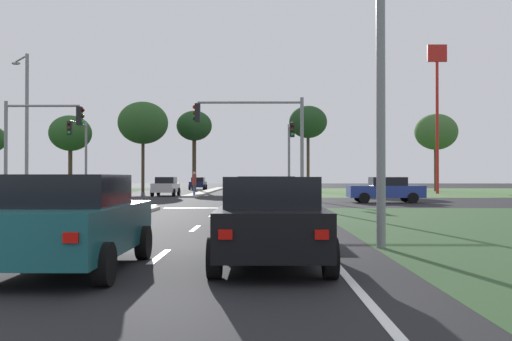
% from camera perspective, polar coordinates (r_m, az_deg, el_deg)
% --- Properties ---
extents(ground_plane, '(200.00, 200.00, 0.00)m').
position_cam_1_polar(ground_plane, '(35.70, -8.38, -3.17)').
color(ground_plane, black).
extents(grass_verge_far_right, '(35.00, 35.00, 0.01)m').
position_cam_1_polar(grass_verge_far_right, '(63.02, 19.02, -2.04)').
color(grass_verge_far_right, '#476B38').
rests_on(grass_verge_far_right, ground).
extents(median_island_near, '(1.20, 22.00, 0.14)m').
position_cam_1_polar(median_island_near, '(17.21, -18.23, -5.64)').
color(median_island_near, '#ADA89E').
rests_on(median_island_near, ground).
extents(median_island_far, '(1.20, 36.00, 0.14)m').
position_cam_1_polar(median_island_far, '(60.51, -4.72, -2.08)').
color(median_island_far, gray).
rests_on(median_island_far, ground).
extents(lane_dash_near, '(0.14, 2.00, 0.01)m').
position_cam_1_polar(lane_dash_near, '(11.35, -9.76, -8.60)').
color(lane_dash_near, silver).
rests_on(lane_dash_near, ground).
extents(lane_dash_second, '(0.14, 2.00, 0.01)m').
position_cam_1_polar(lane_dash_second, '(17.25, -6.19, -5.87)').
color(lane_dash_second, silver).
rests_on(lane_dash_second, ground).
extents(lane_dash_third, '(0.14, 2.00, 0.01)m').
position_cam_1_polar(lane_dash_third, '(23.20, -4.46, -4.53)').
color(lane_dash_third, silver).
rests_on(lane_dash_third, ground).
extents(lane_dash_fourth, '(0.14, 2.00, 0.01)m').
position_cam_1_polar(lane_dash_fourth, '(29.17, -3.44, -3.74)').
color(lane_dash_fourth, silver).
rests_on(lane_dash_fourth, ground).
extents(edge_line_right, '(0.14, 24.00, 0.01)m').
position_cam_1_polar(edge_line_right, '(17.36, 4.99, -5.84)').
color(edge_line_right, silver).
rests_on(edge_line_right, ground).
extents(stop_bar_near, '(6.40, 0.50, 0.01)m').
position_cam_1_polar(stop_bar_near, '(28.33, -2.95, -3.83)').
color(stop_bar_near, silver).
rests_on(stop_bar_near, ground).
extents(crosswalk_bar_near, '(0.70, 2.80, 0.01)m').
position_cam_1_polar(crosswalk_bar_near, '(32.35, -21.12, -3.39)').
color(crosswalk_bar_near, silver).
rests_on(crosswalk_bar_near, ground).
extents(crosswalk_bar_second, '(0.70, 2.80, 0.01)m').
position_cam_1_polar(crosswalk_bar_second, '(31.94, -19.20, -3.43)').
color(crosswalk_bar_second, silver).
rests_on(crosswalk_bar_second, ground).
extents(crosswalk_bar_third, '(0.70, 2.80, 0.01)m').
position_cam_1_polar(crosswalk_bar_third, '(31.57, -17.23, -3.47)').
color(crosswalk_bar_third, silver).
rests_on(crosswalk_bar_third, ground).
extents(crosswalk_bar_fourth, '(0.70, 2.80, 0.01)m').
position_cam_1_polar(crosswalk_bar_fourth, '(31.24, -15.22, -3.51)').
color(crosswalk_bar_fourth, silver).
rests_on(crosswalk_bar_fourth, ground).
extents(crosswalk_bar_fifth, '(0.70, 2.80, 0.01)m').
position_cam_1_polar(crosswalk_bar_fifth, '(30.95, -13.17, -3.54)').
color(crosswalk_bar_fifth, silver).
rests_on(crosswalk_bar_fifth, ground).
extents(crosswalk_bar_sixth, '(0.70, 2.80, 0.01)m').
position_cam_1_polar(crosswalk_bar_sixth, '(30.70, -11.08, -3.57)').
color(crosswalk_bar_sixth, silver).
rests_on(crosswalk_bar_sixth, ground).
extents(car_black_near, '(2.01, 4.25, 1.58)m').
position_cam_1_polar(car_black_near, '(10.04, 1.52, -5.06)').
color(car_black_near, black).
rests_on(car_black_near, ground).
extents(car_teal_second, '(2.06, 4.25, 1.61)m').
position_cam_1_polar(car_teal_second, '(9.92, -18.24, -4.98)').
color(car_teal_second, '#19565B').
rests_on(car_teal_second, ground).
extents(car_silver_third, '(1.96, 4.27, 1.56)m').
position_cam_1_polar(car_silver_third, '(47.18, -9.14, -1.59)').
color(car_silver_third, '#B7B7BC').
rests_on(car_silver_third, ground).
extents(car_red_fourth, '(2.04, 4.49, 1.59)m').
position_cam_1_polar(car_red_fourth, '(16.72, 1.01, -3.27)').
color(car_red_fourth, '#A31919').
rests_on(car_red_fourth, ground).
extents(car_maroon_fifth, '(4.34, 1.98, 1.52)m').
position_cam_1_polar(car_maroon_fifth, '(35.32, -17.14, -1.92)').
color(car_maroon_fifth, maroon).
rests_on(car_maroon_fifth, ground).
extents(car_navy_sixth, '(1.95, 4.40, 1.51)m').
position_cam_1_polar(car_navy_sixth, '(69.57, -5.90, -1.31)').
color(car_navy_sixth, '#161E47').
rests_on(car_navy_sixth, ground).
extents(car_blue_seventh, '(4.56, 2.05, 1.56)m').
position_cam_1_polar(car_blue_seventh, '(35.22, 13.04, -1.90)').
color(car_blue_seventh, navy).
rests_on(car_blue_seventh, ground).
extents(traffic_signal_near_right, '(5.69, 0.32, 5.63)m').
position_cam_1_polar(traffic_signal_near_right, '(28.73, 0.51, 4.07)').
color(traffic_signal_near_right, gray).
rests_on(traffic_signal_near_right, ground).
extents(traffic_signal_far_right, '(0.32, 4.49, 5.50)m').
position_cam_1_polar(traffic_signal_far_right, '(40.33, 3.49, 2.49)').
color(traffic_signal_far_right, gray).
rests_on(traffic_signal_far_right, ground).
extents(traffic_signal_far_left, '(0.32, 3.97, 5.68)m').
position_cam_1_polar(traffic_signal_far_left, '(42.58, -17.44, 2.46)').
color(traffic_signal_far_left, gray).
rests_on(traffic_signal_far_left, ground).
extents(traffic_signal_near_left, '(4.14, 0.32, 5.47)m').
position_cam_1_polar(traffic_signal_near_left, '(30.98, -21.56, 3.41)').
color(traffic_signal_near_left, gray).
rests_on(traffic_signal_near_left, ground).
extents(street_lamp_near, '(2.62, 0.46, 9.12)m').
position_cam_1_polar(street_lamp_near, '(13.19, 11.52, 14.98)').
color(street_lamp_near, gray).
rests_on(street_lamp_near, ground).
extents(street_lamp_second, '(1.80, 1.97, 8.77)m').
position_cam_1_polar(street_lamp_second, '(35.68, -22.36, 4.82)').
color(street_lamp_second, gray).
rests_on(street_lamp_second, ground).
extents(pedestrian_at_median, '(0.34, 0.34, 1.84)m').
position_cam_1_polar(pedestrian_at_median, '(44.55, -6.30, -1.05)').
color(pedestrian_at_median, '#335184').
rests_on(pedestrian_at_median, median_island_far).
extents(fastfood_pole_sign, '(1.80, 0.40, 14.00)m').
position_cam_1_polar(fastfood_pole_sign, '(55.89, 17.91, 8.05)').
color(fastfood_pole_sign, red).
rests_on(fastfood_pole_sign, ground).
extents(treeline_second, '(4.75, 4.75, 8.55)m').
position_cam_1_polar(treeline_second, '(66.96, -18.33, 3.59)').
color(treeline_second, '#423323').
rests_on(treeline_second, ground).
extents(treeline_third, '(5.33, 5.33, 9.62)m').
position_cam_1_polar(treeline_third, '(61.31, -11.40, 4.75)').
color(treeline_third, '#423323').
rests_on(treeline_third, ground).
extents(treeline_fourth, '(3.99, 3.99, 9.07)m').
position_cam_1_polar(treeline_fourth, '(64.05, -6.29, 4.46)').
color(treeline_fourth, '#423323').
rests_on(treeline_fourth, ground).
extents(treeline_fifth, '(4.17, 4.17, 9.39)m').
position_cam_1_polar(treeline_fifth, '(62.10, 5.31, 4.89)').
color(treeline_fifth, '#423323').
rests_on(treeline_fifth, ground).
extents(treeline_sixth, '(4.62, 4.62, 8.46)m').
position_cam_1_polar(treeline_sixth, '(64.47, 17.82, 3.71)').
color(treeline_sixth, '#423323').
rests_on(treeline_sixth, ground).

